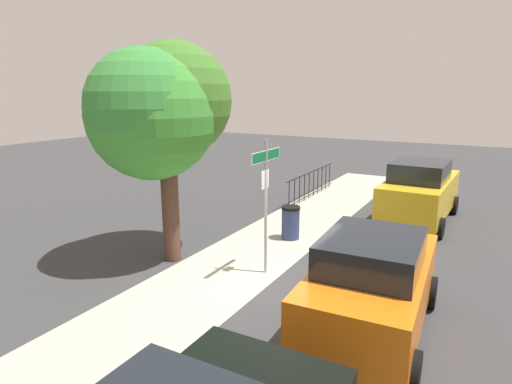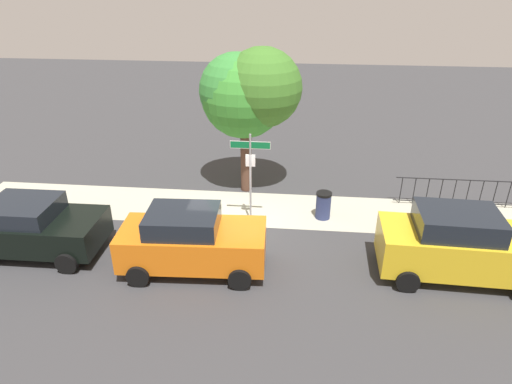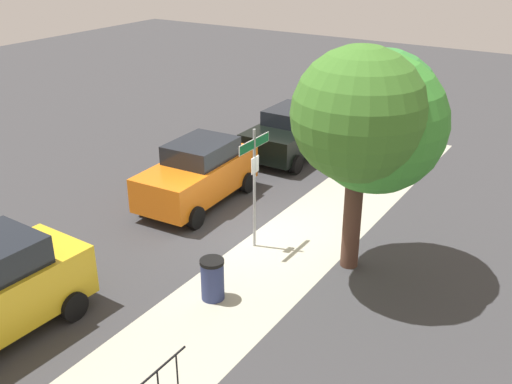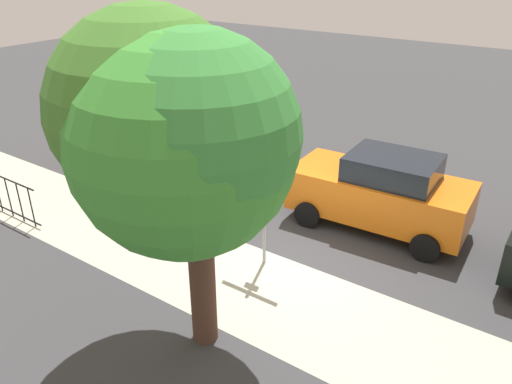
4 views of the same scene
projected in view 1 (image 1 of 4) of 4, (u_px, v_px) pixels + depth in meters
name	position (u px, v px, depth m)	size (l,w,h in m)	color
ground_plane	(269.00, 285.00, 9.75)	(60.00, 60.00, 0.00)	#38383A
sidewalk_strip	(261.00, 247.00, 12.06)	(24.00, 2.60, 0.00)	#AEAD99
street_sign	(266.00, 184.00, 9.92)	(1.32, 0.07, 3.20)	#9EA0A5
shade_tree	(157.00, 109.00, 10.52)	(3.81, 3.17, 5.50)	#4B3025
car_orange	(372.00, 283.00, 7.66)	(4.22, 2.17, 1.88)	orange
car_yellow	(420.00, 191.00, 14.25)	(4.57, 2.17, 2.05)	gold
iron_fence	(311.00, 184.00, 17.64)	(4.79, 0.04, 1.07)	black
trash_bin	(291.00, 222.00, 12.68)	(0.55, 0.55, 0.98)	navy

